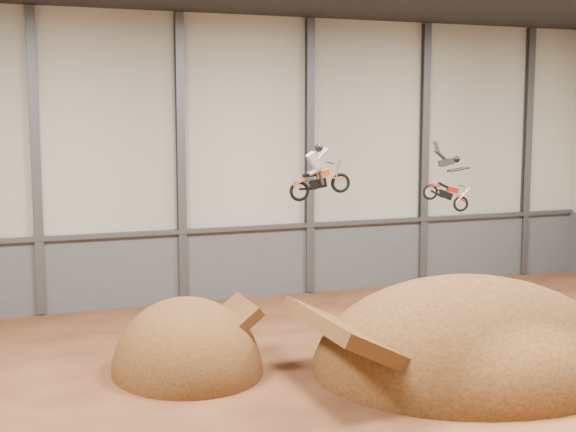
% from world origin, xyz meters
% --- Properties ---
extents(floor, '(40.00, 40.00, 0.00)m').
position_xyz_m(floor, '(0.00, 0.00, 0.00)').
color(floor, '#472313').
rests_on(floor, ground).
extents(back_wall, '(40.00, 0.10, 14.00)m').
position_xyz_m(back_wall, '(0.00, 15.00, 7.00)').
color(back_wall, '#B6B3A1').
rests_on(back_wall, ground).
extents(lower_band_back, '(39.80, 0.18, 3.50)m').
position_xyz_m(lower_band_back, '(0.00, 14.90, 1.75)').
color(lower_band_back, '#505257').
rests_on(lower_band_back, ground).
extents(steel_rail, '(39.80, 0.35, 0.20)m').
position_xyz_m(steel_rail, '(0.00, 14.75, 3.55)').
color(steel_rail, '#47494F').
rests_on(steel_rail, lower_band_back).
extents(steel_column_1, '(0.40, 0.36, 13.90)m').
position_xyz_m(steel_column_1, '(-10.00, 14.80, 7.00)').
color(steel_column_1, '#47494F').
rests_on(steel_column_1, ground).
extents(steel_column_2, '(0.40, 0.36, 13.90)m').
position_xyz_m(steel_column_2, '(-3.33, 14.80, 7.00)').
color(steel_column_2, '#47494F').
rests_on(steel_column_2, ground).
extents(steel_column_3, '(0.40, 0.36, 13.90)m').
position_xyz_m(steel_column_3, '(3.33, 14.80, 7.00)').
color(steel_column_3, '#47494F').
rests_on(steel_column_3, ground).
extents(steel_column_4, '(0.40, 0.36, 13.90)m').
position_xyz_m(steel_column_4, '(10.00, 14.80, 7.00)').
color(steel_column_4, '#47494F').
rests_on(steel_column_4, ground).
extents(steel_column_5, '(0.40, 0.36, 13.90)m').
position_xyz_m(steel_column_5, '(16.67, 14.80, 7.00)').
color(steel_column_5, '#47494F').
rests_on(steel_column_5, ground).
extents(takeoff_ramp, '(5.36, 6.19, 5.36)m').
position_xyz_m(takeoff_ramp, '(-5.65, 4.36, 0.00)').
color(takeoff_ramp, '#3E230F').
rests_on(takeoff_ramp, ground).
extents(landing_ramp, '(11.59, 10.26, 6.69)m').
position_xyz_m(landing_ramp, '(4.03, 1.11, 0.00)').
color(landing_ramp, '#3E230F').
rests_on(landing_ramp, ground).
extents(fmx_rider_a, '(2.63, 1.10, 2.39)m').
position_xyz_m(fmx_rider_a, '(-0.96, 3.14, 7.29)').
color(fmx_rider_a, '#E7570B').
extents(fmx_rider_b, '(3.36, 1.45, 3.06)m').
position_xyz_m(fmx_rider_b, '(4.86, 4.48, 6.72)').
color(fmx_rider_b, '#A91206').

